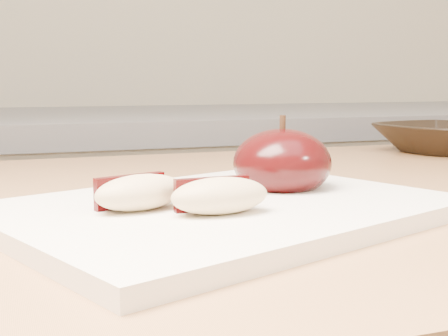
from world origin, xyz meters
name	(u,v)px	position (x,y,z in m)	size (l,w,h in m)	color
cutting_board	(224,210)	(-0.08, 0.41, 0.91)	(0.32, 0.23, 0.01)	white
apple_half	(282,163)	(-0.01, 0.45, 0.93)	(0.09, 0.09, 0.07)	black
apple_wedge_a	(139,192)	(-0.14, 0.40, 0.93)	(0.08, 0.05, 0.02)	#DABC8A
apple_wedge_b	(219,195)	(-0.09, 0.37, 0.93)	(0.07, 0.04, 0.02)	#DABC8A
bowl	(442,138)	(0.36, 0.70, 0.92)	(0.17, 0.17, 0.04)	black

